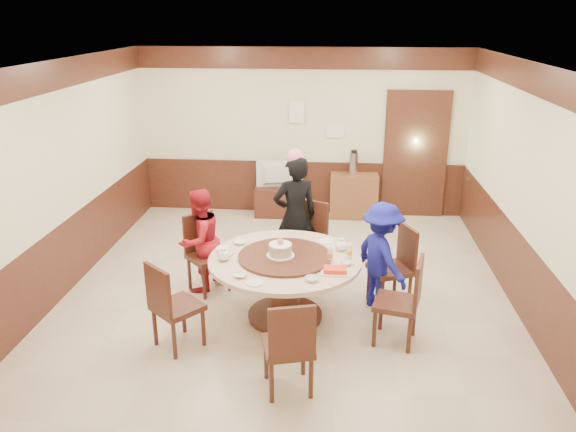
# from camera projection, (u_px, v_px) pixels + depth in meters

# --- Properties ---
(room) EXTENTS (6.00, 6.04, 2.84)m
(room) POSITION_uv_depth(u_px,v_px,m) (288.00, 208.00, 6.80)
(room) COLOR beige
(room) RESTS_ON ground
(banquet_table) EXTENTS (1.71, 1.71, 0.78)m
(banquet_table) POSITION_uv_depth(u_px,v_px,m) (285.00, 275.00, 6.31)
(banquet_table) COLOR #421E14
(banquet_table) RESTS_ON ground
(chair_0) EXTENTS (0.58, 0.58, 0.97)m
(chair_0) POSITION_uv_depth(u_px,v_px,m) (391.00, 280.00, 6.70)
(chair_0) COLOR #421E14
(chair_0) RESTS_ON ground
(chair_1) EXTENTS (0.59, 0.59, 0.97)m
(chair_1) POSITION_uv_depth(u_px,v_px,m) (307.00, 252.00, 7.50)
(chair_1) COLOR #421E14
(chair_1) RESTS_ON ground
(chair_2) EXTENTS (0.62, 0.62, 0.97)m
(chair_2) POSITION_uv_depth(u_px,v_px,m) (208.00, 267.00, 7.05)
(chair_2) COLOR #421E14
(chair_2) RESTS_ON ground
(chair_3) EXTENTS (0.62, 0.62, 0.97)m
(chair_3) POSITION_uv_depth(u_px,v_px,m) (177.00, 320.00, 5.83)
(chair_3) COLOR #421E14
(chair_3) RESTS_ON ground
(chair_4) EXTENTS (0.54, 0.54, 0.97)m
(chair_4) POSITION_uv_depth(u_px,v_px,m) (288.00, 361.00, 5.15)
(chair_4) COLOR #421E14
(chair_4) RESTS_ON ground
(chair_5) EXTENTS (0.54, 0.54, 0.97)m
(chair_5) POSITION_uv_depth(u_px,v_px,m) (397.00, 316.00, 5.92)
(chair_5) COLOR #421E14
(chair_5) RESTS_ON ground
(person_standing) EXTENTS (0.69, 0.58, 1.62)m
(person_standing) POSITION_uv_depth(u_px,v_px,m) (295.00, 216.00, 7.33)
(person_standing) COLOR black
(person_standing) RESTS_ON ground
(person_red) EXTENTS (0.76, 0.80, 1.32)m
(person_red) POSITION_uv_depth(u_px,v_px,m) (200.00, 240.00, 6.96)
(person_red) COLOR #AC1623
(person_red) RESTS_ON ground
(person_blue) EXTENTS (0.85, 0.97, 1.31)m
(person_blue) POSITION_uv_depth(u_px,v_px,m) (381.00, 257.00, 6.50)
(person_blue) COLOR navy
(person_blue) RESTS_ON ground
(birthday_cake) EXTENTS (0.31, 0.31, 0.21)m
(birthday_cake) POSITION_uv_depth(u_px,v_px,m) (280.00, 250.00, 6.19)
(birthday_cake) COLOR white
(birthday_cake) RESTS_ON banquet_table
(teapot_left) EXTENTS (0.17, 0.15, 0.13)m
(teapot_left) POSITION_uv_depth(u_px,v_px,m) (224.00, 255.00, 6.15)
(teapot_left) COLOR white
(teapot_left) RESTS_ON banquet_table
(teapot_right) EXTENTS (0.17, 0.15, 0.13)m
(teapot_right) POSITION_uv_depth(u_px,v_px,m) (341.00, 245.00, 6.42)
(teapot_right) COLOR white
(teapot_right) RESTS_ON banquet_table
(bowl_0) EXTENTS (0.15, 0.15, 0.04)m
(bowl_0) POSITION_uv_depth(u_px,v_px,m) (240.00, 242.00, 6.61)
(bowl_0) COLOR white
(bowl_0) RESTS_ON banquet_table
(bowl_1) EXTENTS (0.14, 0.14, 0.04)m
(bowl_1) POSITION_uv_depth(u_px,v_px,m) (312.00, 279.00, 5.69)
(bowl_1) COLOR white
(bowl_1) RESTS_ON banquet_table
(bowl_2) EXTENTS (0.14, 0.14, 0.03)m
(bowl_2) POSITION_uv_depth(u_px,v_px,m) (240.00, 275.00, 5.78)
(bowl_2) COLOR white
(bowl_2) RESTS_ON banquet_table
(bowl_3) EXTENTS (0.13, 0.13, 0.04)m
(bowl_3) POSITION_uv_depth(u_px,v_px,m) (346.00, 263.00, 6.06)
(bowl_3) COLOR white
(bowl_3) RESTS_ON banquet_table
(bowl_4) EXTENTS (0.16, 0.16, 0.04)m
(bowl_4) POSITION_uv_depth(u_px,v_px,m) (223.00, 249.00, 6.41)
(bowl_4) COLOR white
(bowl_4) RESTS_ON banquet_table
(saucer_near) EXTENTS (0.18, 0.18, 0.01)m
(saucer_near) POSITION_uv_depth(u_px,v_px,m) (254.00, 283.00, 5.65)
(saucer_near) COLOR white
(saucer_near) RESTS_ON banquet_table
(saucer_far) EXTENTS (0.18, 0.18, 0.01)m
(saucer_far) POSITION_uv_depth(u_px,v_px,m) (326.00, 241.00, 6.67)
(saucer_far) COLOR white
(saucer_far) RESTS_ON banquet_table
(shrimp_platter) EXTENTS (0.30, 0.20, 0.06)m
(shrimp_platter) POSITION_uv_depth(u_px,v_px,m) (335.00, 271.00, 5.86)
(shrimp_platter) COLOR white
(shrimp_platter) RESTS_ON banquet_table
(bottle_0) EXTENTS (0.06, 0.06, 0.16)m
(bottle_0) POSITION_uv_depth(u_px,v_px,m) (330.00, 255.00, 6.12)
(bottle_0) COLOR white
(bottle_0) RESTS_ON banquet_table
(bottle_1) EXTENTS (0.06, 0.06, 0.16)m
(bottle_1) POSITION_uv_depth(u_px,v_px,m) (349.00, 252.00, 6.19)
(bottle_1) COLOR white
(bottle_1) RESTS_ON banquet_table
(tv_stand) EXTENTS (0.85, 0.45, 0.50)m
(tv_stand) POSITION_uv_depth(u_px,v_px,m) (280.00, 201.00, 9.68)
(tv_stand) COLOR #421E14
(tv_stand) RESTS_ON ground
(television) EXTENTS (0.81, 0.24, 0.46)m
(television) POSITION_uv_depth(u_px,v_px,m) (280.00, 174.00, 9.51)
(television) COLOR gray
(television) RESTS_ON tv_stand
(side_cabinet) EXTENTS (0.80, 0.40, 0.75)m
(side_cabinet) POSITION_uv_depth(u_px,v_px,m) (354.00, 196.00, 9.56)
(side_cabinet) COLOR brown
(side_cabinet) RESTS_ON ground
(thermos) EXTENTS (0.15, 0.15, 0.38)m
(thermos) POSITION_uv_depth(u_px,v_px,m) (354.00, 164.00, 9.37)
(thermos) COLOR silver
(thermos) RESTS_ON side_cabinet
(notice_left) EXTENTS (0.25, 0.00, 0.35)m
(notice_left) POSITION_uv_depth(u_px,v_px,m) (297.00, 112.00, 9.34)
(notice_left) COLOR white
(notice_left) RESTS_ON room
(notice_right) EXTENTS (0.30, 0.00, 0.22)m
(notice_right) POSITION_uv_depth(u_px,v_px,m) (335.00, 131.00, 9.39)
(notice_right) COLOR white
(notice_right) RESTS_ON room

